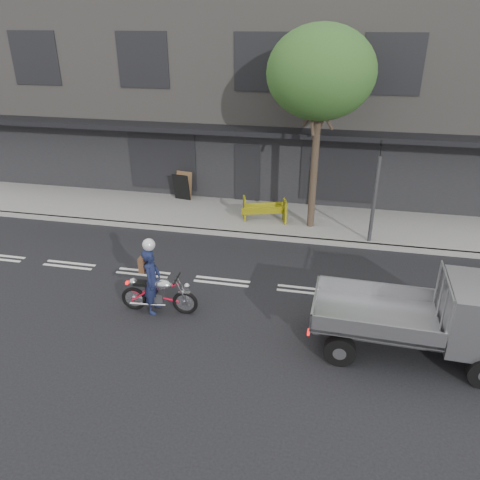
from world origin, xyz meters
The scene contains 11 objects.
ground centered at (0.00, 0.00, 0.00)m, with size 80.00×80.00×0.00m, color black.
sidewalk centered at (0.00, 4.70, 0.07)m, with size 32.00×3.20×0.15m, color gray.
kerb centered at (0.00, 3.10, 0.07)m, with size 32.00×0.20×0.15m, color gray.
building_main centered at (0.00, 11.30, 4.00)m, with size 26.00×10.00×8.00m, color slate.
street_tree centered at (2.20, 4.20, 5.28)m, with size 3.40×3.40×6.74m.
traffic_light_pole centered at (4.20, 3.35, 1.65)m, with size 0.12×0.12×3.50m.
motorcycle centered at (-1.20, -1.77, 0.53)m, with size 2.01×0.58×1.03m.
rider centered at (-1.35, -1.77, 0.87)m, with size 0.64×0.42×1.74m, color #161C3D.
flatbed_ute centered at (5.80, -2.20, 1.13)m, with size 4.34×1.91×1.98m.
construction_barrier centered at (0.52, 4.08, 0.59)m, with size 1.57×0.63×0.88m, color yellow, non-canonical shape.
sandwich_board centered at (-3.08, 5.73, 0.69)m, with size 0.68×0.45×1.08m, color black, non-canonical shape.
Camera 1 is at (2.88, -11.22, 6.82)m, focal length 35.00 mm.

